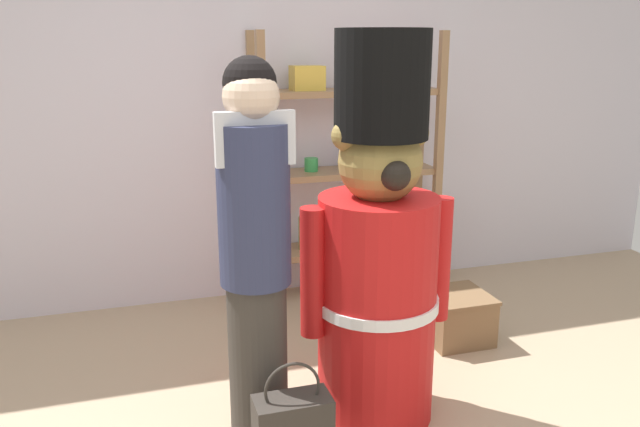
{
  "coord_description": "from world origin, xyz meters",
  "views": [
    {
      "loc": [
        -0.77,
        -1.99,
        1.69
      ],
      "look_at": [
        -0.01,
        0.45,
        1.0
      ],
      "focal_mm": 36.59,
      "sensor_mm": 36.0,
      "label": 1
    }
  ],
  "objects_px": {
    "merchandise_shelf": "(345,163)",
    "teddy_bear_guard": "(378,258)",
    "person_shopper": "(255,253)",
    "display_crate": "(456,317)"
  },
  "relations": [
    {
      "from": "merchandise_shelf",
      "to": "teddy_bear_guard",
      "type": "relative_size",
      "value": 1.0
    },
    {
      "from": "person_shopper",
      "to": "merchandise_shelf",
      "type": "bearing_deg",
      "value": 59.71
    },
    {
      "from": "merchandise_shelf",
      "to": "display_crate",
      "type": "relative_size",
      "value": 4.71
    },
    {
      "from": "merchandise_shelf",
      "to": "teddy_bear_guard",
      "type": "xyz_separation_m",
      "value": [
        -0.36,
        -1.47,
        -0.14
      ]
    },
    {
      "from": "person_shopper",
      "to": "display_crate",
      "type": "xyz_separation_m",
      "value": [
        1.3,
        0.7,
        -0.74
      ]
    },
    {
      "from": "person_shopper",
      "to": "display_crate",
      "type": "height_order",
      "value": "person_shopper"
    },
    {
      "from": "teddy_bear_guard",
      "to": "display_crate",
      "type": "bearing_deg",
      "value": 38.12
    },
    {
      "from": "person_shopper",
      "to": "display_crate",
      "type": "relative_size",
      "value": 4.42
    },
    {
      "from": "teddy_bear_guard",
      "to": "person_shopper",
      "type": "relative_size",
      "value": 1.06
    },
    {
      "from": "teddy_bear_guard",
      "to": "merchandise_shelf",
      "type": "bearing_deg",
      "value": 76.2
    }
  ]
}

